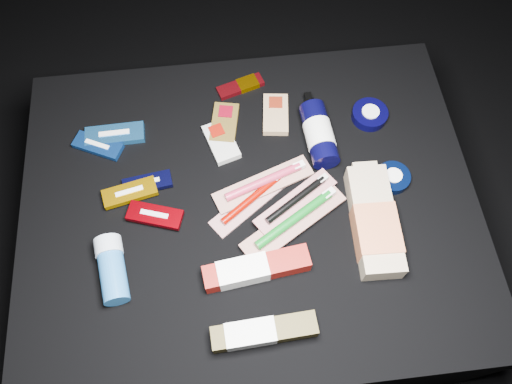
{
  "coord_description": "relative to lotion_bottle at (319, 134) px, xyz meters",
  "views": [
    {
      "loc": [
        -0.04,
        -0.45,
        1.37
      ],
      "look_at": [
        0.01,
        0.01,
        0.42
      ],
      "focal_mm": 35.0,
      "sensor_mm": 36.0,
      "label": 1
    }
  ],
  "objects": [
    {
      "name": "toothbrush_pack_0",
      "position": [
        -0.16,
        -0.13,
        -0.02
      ],
      "size": [
        0.19,
        0.16,
        0.02
      ],
      "rotation": [
        0.0,
        0.0,
        0.62
      ],
      "color": "beige",
      "rests_on": "cloth_table"
    },
    {
      "name": "toothbrush_pack_3",
      "position": [
        -0.07,
        -0.15,
        -0.0
      ],
      "size": [
        0.19,
        0.14,
        0.02
      ],
      "rotation": [
        0.0,
        0.0,
        0.57
      ],
      "color": "#B4AEA9",
      "rests_on": "cloth_table"
    },
    {
      "name": "deodorant_stick",
      "position": [
        -0.46,
        -0.26,
        -0.0
      ],
      "size": [
        0.07,
        0.14,
        0.06
      ],
      "rotation": [
        0.0,
        0.0,
        0.16
      ],
      "color": "#225F9E",
      "rests_on": "cloth_table"
    },
    {
      "name": "luna_bar_4",
      "position": [
        -0.37,
        -0.15,
        -0.01
      ],
      "size": [
        0.12,
        0.08,
        0.02
      ],
      "rotation": [
        0.0,
        0.0,
        -0.32
      ],
      "color": "#840008",
      "rests_on": "cloth_table"
    },
    {
      "name": "clif_bar_0",
      "position": [
        -0.21,
        0.07,
        -0.02
      ],
      "size": [
        0.08,
        0.12,
        0.02
      ],
      "rotation": [
        0.0,
        0.0,
        -0.21
      ],
      "color": "#554116",
      "rests_on": "cloth_table"
    },
    {
      "name": "bodywash_bottle",
      "position": [
        0.08,
        -0.22,
        -0.01
      ],
      "size": [
        0.09,
        0.25,
        0.05
      ],
      "rotation": [
        0.0,
        0.0,
        -0.04
      ],
      "color": "tan",
      "rests_on": "cloth_table"
    },
    {
      "name": "toothbrush_pack_2",
      "position": [
        -0.08,
        -0.2,
        -0.01
      ],
      "size": [
        0.24,
        0.17,
        0.03
      ],
      "rotation": [
        0.0,
        0.0,
        0.54
      ],
      "color": "#A6A09B",
      "rests_on": "cloth_table"
    },
    {
      "name": "clif_bar_1",
      "position": [
        -0.22,
        0.02,
        -0.02
      ],
      "size": [
        0.08,
        0.12,
        0.02
      ],
      "rotation": [
        0.0,
        0.0,
        0.29
      ],
      "color": "beige",
      "rests_on": "cloth_table"
    },
    {
      "name": "clif_bar_2",
      "position": [
        -0.09,
        0.08,
        -0.02
      ],
      "size": [
        0.07,
        0.11,
        0.02
      ],
      "rotation": [
        0.0,
        0.0,
        -0.13
      ],
      "color": "tan",
      "rests_on": "cloth_table"
    },
    {
      "name": "luna_bar_1",
      "position": [
        -0.5,
        0.04,
        -0.02
      ],
      "size": [
        0.12,
        0.09,
        0.01
      ],
      "rotation": [
        0.0,
        0.0,
        -0.45
      ],
      "color": "#14439A",
      "rests_on": "cloth_table"
    },
    {
      "name": "cream_tin_upper",
      "position": [
        0.13,
        0.05,
        -0.02
      ],
      "size": [
        0.08,
        0.08,
        0.03
      ],
      "rotation": [
        0.0,
        0.0,
        0.0
      ],
      "color": "black",
      "rests_on": "cloth_table"
    },
    {
      "name": "toothpaste_carton_green",
      "position": [
        -0.18,
        -0.41,
        -0.01
      ],
      "size": [
        0.2,
        0.05,
        0.04
      ],
      "rotation": [
        0.0,
        0.0,
        0.05
      ],
      "color": "#3A3112",
      "rests_on": "cloth_table"
    },
    {
      "name": "cream_tin_lower",
      "position": [
        0.15,
        -0.12,
        -0.02
      ],
      "size": [
        0.07,
        0.07,
        0.02
      ],
      "rotation": [
        0.0,
        0.0,
        -0.04
      ],
      "color": "black",
      "rests_on": "cloth_table"
    },
    {
      "name": "luna_bar_0",
      "position": [
        -0.46,
        0.06,
        -0.02
      ],
      "size": [
        0.13,
        0.05,
        0.02
      ],
      "rotation": [
        0.0,
        0.0,
        0.02
      ],
      "color": "#2672B9",
      "rests_on": "cloth_table"
    },
    {
      "name": "ground",
      "position": [
        -0.17,
        -0.13,
        -0.43
      ],
      "size": [
        3.0,
        3.0,
        0.0
      ],
      "primitive_type": "plane",
      "color": "black",
      "rests_on": "ground"
    },
    {
      "name": "toothpaste_carton_red",
      "position": [
        -0.18,
        -0.29,
        -0.01
      ],
      "size": [
        0.22,
        0.07,
        0.04
      ],
      "rotation": [
        0.0,
        0.0,
        0.12
      ],
      "color": "maroon",
      "rests_on": "cloth_table"
    },
    {
      "name": "cloth_table",
      "position": [
        -0.17,
        -0.13,
        -0.23
      ],
      "size": [
        0.98,
        0.78,
        0.4
      ],
      "primitive_type": "cube",
      "color": "black",
      "rests_on": "ground"
    },
    {
      "name": "luna_bar_3",
      "position": [
        -0.42,
        -0.09,
        -0.02
      ],
      "size": [
        0.12,
        0.07,
        0.02
      ],
      "rotation": [
        0.0,
        0.0,
        0.21
      ],
      "color": "#C08701",
      "rests_on": "cloth_table"
    },
    {
      "name": "luna_bar_2",
      "position": [
        -0.39,
        -0.07,
        -0.02
      ],
      "size": [
        0.11,
        0.05,
        0.01
      ],
      "rotation": [
        0.0,
        0.0,
        0.13
      ],
      "color": "black",
      "rests_on": "cloth_table"
    },
    {
      "name": "power_bar",
      "position": [
        -0.15,
        0.17,
        -0.02
      ],
      "size": [
        0.12,
        0.07,
        0.01
      ],
      "rotation": [
        0.0,
        0.0,
        0.3
      ],
      "color": "maroon",
      "rests_on": "cloth_table"
    },
    {
      "name": "toothbrush_pack_1",
      "position": [
        -0.13,
        -0.1,
        -0.01
      ],
      "size": [
        0.23,
        0.12,
        0.02
      ],
      "rotation": [
        0.0,
        0.0,
        0.34
      ],
      "color": "#BCB4B0",
      "rests_on": "cloth_table"
    },
    {
      "name": "lotion_bottle",
      "position": [
        0.0,
        0.0,
        0.0
      ],
      "size": [
        0.07,
        0.19,
        0.06
      ],
      "rotation": [
        0.0,
        0.0,
        0.06
      ],
      "color": "black",
      "rests_on": "cloth_table"
    }
  ]
}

